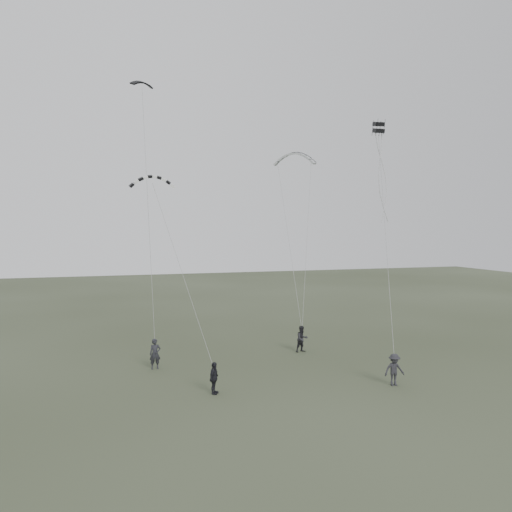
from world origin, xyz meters
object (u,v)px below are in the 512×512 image
object	(u,v)px
flyer_far	(394,370)
flyer_center	(214,378)
kite_dark_small	(142,82)
flyer_left	(155,354)
flyer_right	(302,339)
kite_box	(379,127)
kite_pale_large	(294,153)
kite_striped	(152,176)

from	to	relation	value
flyer_far	flyer_center	bearing A→B (deg)	176.10
flyer_center	kite_dark_small	world-z (taller)	kite_dark_small
flyer_left	kite_dark_small	bearing A→B (deg)	91.75
flyer_left	flyer_right	bearing A→B (deg)	6.13
flyer_far	kite_box	size ratio (longest dim) A/B	2.53
kite_pale_large	flyer_right	bearing A→B (deg)	-73.14
flyer_far	kite_dark_small	xyz separation A→B (m)	(-12.66, 12.14, 18.06)
flyer_far	kite_box	xyz separation A→B (m)	(2.34, 5.92, 14.66)
flyer_right	kite_striped	bearing A→B (deg)	-179.13
flyer_left	kite_box	xyz separation A→B (m)	(14.78, -1.40, 14.61)
flyer_far	kite_dark_small	bearing A→B (deg)	141.43
kite_pale_large	kite_striped	bearing A→B (deg)	-104.37
flyer_left	kite_box	world-z (taller)	kite_box
flyer_left	flyer_far	world-z (taller)	flyer_left
kite_pale_large	kite_striped	size ratio (longest dim) A/B	1.43
kite_pale_large	kite_box	bearing A→B (deg)	-49.52
flyer_left	flyer_center	bearing A→B (deg)	-67.19
flyer_center	kite_striped	world-z (taller)	kite_striped
flyer_right	flyer_far	size ratio (longest dim) A/B	1.04
flyer_left	flyer_right	distance (m)	10.52
flyer_far	kite_striped	bearing A→B (deg)	158.04
flyer_left	flyer_right	world-z (taller)	flyer_left
flyer_left	kite_striped	distance (m)	10.97
kite_pale_large	kite_box	size ratio (longest dim) A/B	5.39
flyer_center	kite_dark_small	bearing A→B (deg)	48.32
flyer_center	kite_pale_large	bearing A→B (deg)	0.18
kite_pale_large	flyer_far	bearing A→B (deg)	-58.63
kite_box	kite_striped	bearing A→B (deg)	-173.64
flyer_center	kite_striped	bearing A→B (deg)	62.30
flyer_right	kite_pale_large	distance (m)	17.77
flyer_center	flyer_right	bearing A→B (deg)	-14.73
flyer_far	kite_box	distance (m)	15.98
flyer_center	flyer_far	bearing A→B (deg)	-65.26
kite_dark_small	kite_box	size ratio (longest dim) A/B	2.23
kite_dark_small	flyer_right	bearing A→B (deg)	-44.26
flyer_far	kite_striped	size ratio (longest dim) A/B	0.67
flyer_left	kite_pale_large	size ratio (longest dim) A/B	0.49
kite_striped	kite_dark_small	bearing A→B (deg)	94.78
kite_dark_small	kite_striped	size ratio (longest dim) A/B	0.59
flyer_right	kite_pale_large	size ratio (longest dim) A/B	0.49
flyer_far	flyer_right	bearing A→B (deg)	108.37
flyer_left	kite_box	size ratio (longest dim) A/B	2.67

